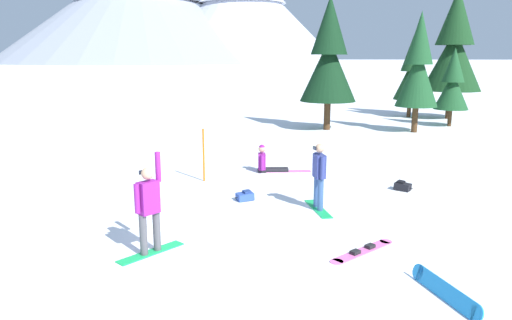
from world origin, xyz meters
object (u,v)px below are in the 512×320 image
Objects in this scene: snowboarder_background at (267,163)px; loose_snowboard_near_right at (363,251)px; snowboarder_midground at (319,175)px; backpack_black at (403,186)px; loose_snowboard_near_left at (445,290)px; pine_tree_short at (411,73)px; pine_tree_tall at (329,58)px; pine_tree_broad at (454,48)px; pine_tree_slender at (453,84)px; backpack_blue at (245,196)px; trail_marker_pole at (204,155)px; snowboarder_foreground at (149,207)px; pine_tree_leaning at (418,67)px.

snowboarder_background reaches higher than loose_snowboard_near_right.
snowboarder_midground is 3.14× the size of backpack_black.
loose_snowboard_near_left is 24.81m from pine_tree_short.
loose_snowboard_near_right is 16.92m from pine_tree_tall.
pine_tree_broad reaches higher than snowboarder_midground.
backpack_black is 18.27m from pine_tree_short.
pine_tree_slender is (7.64, 15.80, 1.43)m from snowboarder_midground.
backpack_blue is 4.74m from backpack_black.
loose_snowboard_near_right is at bearing -89.69° from pine_tree_tall.
pine_tree_tall is at bearing -163.73° from pine_tree_slender.
trail_marker_pole is 19.90m from pine_tree_short.
snowboarder_foreground is 5.61m from loose_snowboard_near_left.
loose_snowboard_near_right is at bearing -110.16° from pine_tree_slender.
backpack_black is at bearing -101.75° from pine_tree_short.
pine_tree_short is (5.36, 22.48, 2.76)m from loose_snowboard_near_right.
trail_marker_pole is at bearing 127.96° from loose_snowboard_near_left.
pine_tree_leaning reaches higher than loose_snowboard_near_right.
snowboarder_midground is at bearing -93.12° from pine_tree_tall.
pine_tree_short is (-1.43, 3.97, 0.43)m from pine_tree_slender.
backpack_black is (4.17, -1.88, -0.20)m from snowboarder_background.
pine_tree_broad is (8.52, 19.19, 3.40)m from snowboarder_midground.
pine_tree_leaning is at bearing 60.67° from backpack_blue.
snowboarder_midground reaches higher than loose_snowboard_near_right.
pine_tree_slender reaches higher than snowboarder_foreground.
snowboarder_background is 18.74m from pine_tree_broad.
snowboarder_foreground is at bearing -136.77° from snowboarder_midground.
snowboarder_foreground is 17.73m from pine_tree_tall.
snowboarder_midground is at bearing -111.27° from pine_tree_leaning.
trail_marker_pole reaches higher than backpack_blue.
pine_tree_slender is at bearing -104.57° from pine_tree_broad.
pine_tree_tall is (4.17, 17.01, 2.79)m from snowboarder_foreground.
snowboarder_background is (1.77, 7.17, -0.65)m from snowboarder_foreground.
snowboarder_background is 15.19m from pine_tree_slender.
snowboarder_midground is at bearing 43.23° from snowboarder_foreground.
loose_snowboard_near_right is at bearing -105.19° from pine_tree_leaning.
backpack_blue is 18.14m from pine_tree_slender.
pine_tree_broad is at bearing 56.29° from snowboarder_background.
trail_marker_pole is 12.40m from pine_tree_tall.
pine_tree_tall is (2.74, 13.21, 3.64)m from backpack_blue.
pine_tree_slender reaches higher than loose_snowboard_near_left.
snowboarder_foreground is 4.15m from backpack_blue.
snowboarder_foreground is at bearing -88.83° from trail_marker_pole.
snowboarder_foreground is at bearing -103.78° from pine_tree_tall.
loose_snowboard_near_right is 0.25× the size of pine_tree_leaning.
trail_marker_pole reaches higher than loose_snowboard_near_left.
snowboarder_foreground is 24.99m from pine_tree_short.
snowboarder_foreground is 0.40× the size of pine_tree_short.
loose_snowboard_near_right is 19.85m from pine_tree_slender.
snowboarder_background is 3.39m from backpack_blue.
snowboarder_background is at bearing 113.08° from loose_snowboard_near_left.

